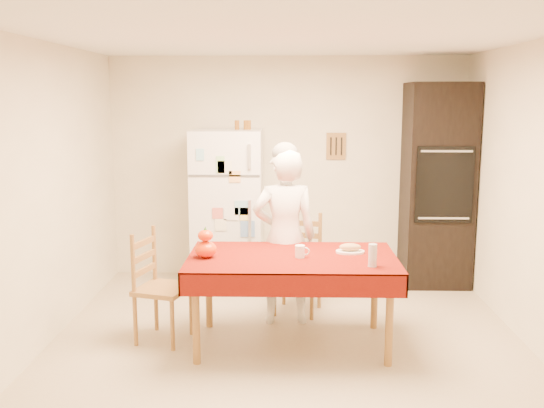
{
  "coord_description": "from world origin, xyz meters",
  "views": [
    {
      "loc": [
        -0.01,
        -4.63,
        2.04
      ],
      "look_at": [
        -0.13,
        0.2,
        1.19
      ],
      "focal_mm": 40.0,
      "sensor_mm": 36.0,
      "label": 1
    }
  ],
  "objects_px": {
    "chair_far": "(299,259)",
    "coffee_mug": "(300,251)",
    "oven_cabinet": "(437,185)",
    "refrigerator": "(228,208)",
    "seated_woman": "(285,237)",
    "dining_table": "(292,264)",
    "wine_glass": "(373,255)",
    "chair_left": "(156,282)",
    "pumpkin_lower": "(206,249)",
    "bread_plate": "(350,252)"
  },
  "relations": [
    {
      "from": "refrigerator",
      "to": "chair_left",
      "type": "height_order",
      "value": "refrigerator"
    },
    {
      "from": "oven_cabinet",
      "to": "seated_woman",
      "type": "distance_m",
      "value": 2.08
    },
    {
      "from": "refrigerator",
      "to": "bread_plate",
      "type": "distance_m",
      "value": 1.98
    },
    {
      "from": "chair_left",
      "to": "coffee_mug",
      "type": "bearing_deg",
      "value": -79.88
    },
    {
      "from": "coffee_mug",
      "to": "seated_woman",
      "type": "bearing_deg",
      "value": 102.56
    },
    {
      "from": "refrigerator",
      "to": "oven_cabinet",
      "type": "xyz_separation_m",
      "value": [
        2.28,
        0.05,
        0.25
      ]
    },
    {
      "from": "oven_cabinet",
      "to": "coffee_mug",
      "type": "relative_size",
      "value": 22.0
    },
    {
      "from": "oven_cabinet",
      "to": "chair_left",
      "type": "bearing_deg",
      "value": -148.68
    },
    {
      "from": "bread_plate",
      "to": "pumpkin_lower",
      "type": "bearing_deg",
      "value": -171.71
    },
    {
      "from": "chair_far",
      "to": "bread_plate",
      "type": "relative_size",
      "value": 3.96
    },
    {
      "from": "wine_glass",
      "to": "pumpkin_lower",
      "type": "bearing_deg",
      "value": 169.69
    },
    {
      "from": "chair_far",
      "to": "bread_plate",
      "type": "xyz_separation_m",
      "value": [
        0.41,
        -0.73,
        0.26
      ]
    },
    {
      "from": "oven_cabinet",
      "to": "dining_table",
      "type": "height_order",
      "value": "oven_cabinet"
    },
    {
      "from": "coffee_mug",
      "to": "dining_table",
      "type": "bearing_deg",
      "value": 150.61
    },
    {
      "from": "seated_woman",
      "to": "coffee_mug",
      "type": "height_order",
      "value": "seated_woman"
    },
    {
      "from": "wine_glass",
      "to": "seated_woman",
      "type": "bearing_deg",
      "value": 129.55
    },
    {
      "from": "seated_woman",
      "to": "pumpkin_lower",
      "type": "height_order",
      "value": "seated_woman"
    },
    {
      "from": "coffee_mug",
      "to": "bread_plate",
      "type": "distance_m",
      "value": 0.45
    },
    {
      "from": "coffee_mug",
      "to": "wine_glass",
      "type": "bearing_deg",
      "value": -24.85
    },
    {
      "from": "dining_table",
      "to": "wine_glass",
      "type": "height_order",
      "value": "wine_glass"
    },
    {
      "from": "oven_cabinet",
      "to": "pumpkin_lower",
      "type": "bearing_deg",
      "value": -141.74
    },
    {
      "from": "wine_glass",
      "to": "oven_cabinet",
      "type": "bearing_deg",
      "value": 64.47
    },
    {
      "from": "oven_cabinet",
      "to": "coffee_mug",
      "type": "distance_m",
      "value": 2.37
    },
    {
      "from": "oven_cabinet",
      "to": "pumpkin_lower",
      "type": "relative_size",
      "value": 12.26
    },
    {
      "from": "oven_cabinet",
      "to": "chair_far",
      "type": "xyz_separation_m",
      "value": [
        -1.51,
        -0.9,
        -0.59
      ]
    },
    {
      "from": "chair_left",
      "to": "bread_plate",
      "type": "distance_m",
      "value": 1.65
    },
    {
      "from": "seated_woman",
      "to": "pumpkin_lower",
      "type": "bearing_deg",
      "value": 36.09
    },
    {
      "from": "oven_cabinet",
      "to": "dining_table",
      "type": "bearing_deg",
      "value": -132.16
    },
    {
      "from": "dining_table",
      "to": "chair_far",
      "type": "xyz_separation_m",
      "value": [
        0.08,
        0.85,
        -0.18
      ]
    },
    {
      "from": "refrigerator",
      "to": "seated_woman",
      "type": "height_order",
      "value": "refrigerator"
    },
    {
      "from": "pumpkin_lower",
      "to": "wine_glass",
      "type": "bearing_deg",
      "value": -10.31
    },
    {
      "from": "oven_cabinet",
      "to": "chair_far",
      "type": "distance_m",
      "value": 1.86
    },
    {
      "from": "seated_woman",
      "to": "dining_table",
      "type": "bearing_deg",
      "value": 90.64
    },
    {
      "from": "pumpkin_lower",
      "to": "wine_glass",
      "type": "xyz_separation_m",
      "value": [
        1.31,
        -0.24,
        0.02
      ]
    },
    {
      "from": "seated_woman",
      "to": "wine_glass",
      "type": "bearing_deg",
      "value": 123.37
    },
    {
      "from": "dining_table",
      "to": "chair_left",
      "type": "relative_size",
      "value": 1.79
    },
    {
      "from": "chair_left",
      "to": "wine_glass",
      "type": "height_order",
      "value": "chair_left"
    },
    {
      "from": "chair_far",
      "to": "chair_left",
      "type": "xyz_separation_m",
      "value": [
        -1.22,
        -0.76,
        0.0
      ]
    },
    {
      "from": "dining_table",
      "to": "chair_far",
      "type": "bearing_deg",
      "value": 84.88
    },
    {
      "from": "oven_cabinet",
      "to": "seated_woman",
      "type": "bearing_deg",
      "value": -143.41
    },
    {
      "from": "chair_far",
      "to": "coffee_mug",
      "type": "height_order",
      "value": "chair_far"
    },
    {
      "from": "refrigerator",
      "to": "pumpkin_lower",
      "type": "distance_m",
      "value": 1.76
    },
    {
      "from": "refrigerator",
      "to": "dining_table",
      "type": "xyz_separation_m",
      "value": [
        0.69,
        -1.71,
        -0.16
      ]
    },
    {
      "from": "chair_far",
      "to": "seated_woman",
      "type": "xyz_separation_m",
      "value": [
        -0.14,
        -0.32,
        0.29
      ]
    },
    {
      "from": "oven_cabinet",
      "to": "bread_plate",
      "type": "height_order",
      "value": "oven_cabinet"
    },
    {
      "from": "refrigerator",
      "to": "bread_plate",
      "type": "bearing_deg",
      "value": -53.51
    },
    {
      "from": "refrigerator",
      "to": "dining_table",
      "type": "height_order",
      "value": "refrigerator"
    },
    {
      "from": "coffee_mug",
      "to": "bread_plate",
      "type": "relative_size",
      "value": 0.42
    },
    {
      "from": "chair_far",
      "to": "coffee_mug",
      "type": "xyz_separation_m",
      "value": [
        -0.01,
        -0.89,
        0.3
      ]
    },
    {
      "from": "refrigerator",
      "to": "bread_plate",
      "type": "relative_size",
      "value": 7.08
    }
  ]
}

